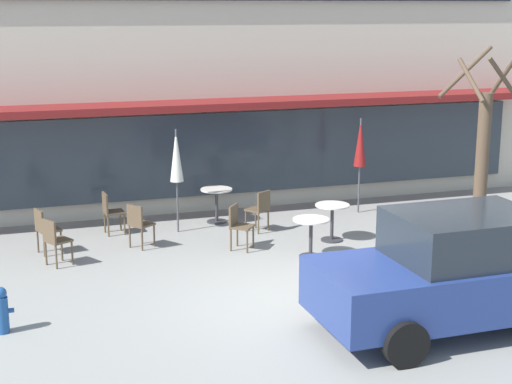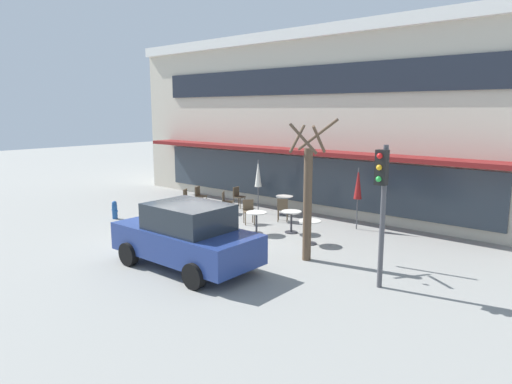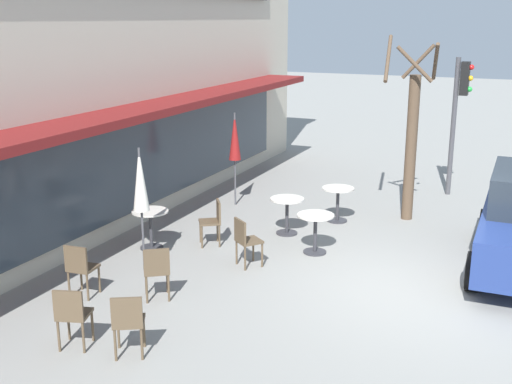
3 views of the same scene
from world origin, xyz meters
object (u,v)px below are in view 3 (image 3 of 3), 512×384
at_px(cafe_table_streetside, 151,223).
at_px(traffic_light_pole, 459,103).
at_px(cafe_chair_5, 245,239).
at_px(cafe_table_mid_patio, 287,210).
at_px(cafe_chair_1, 213,219).
at_px(cafe_table_near_wall, 315,227).
at_px(cafe_table_by_tree, 338,199).
at_px(cafe_chair_2, 80,266).
at_px(street_tree, 411,137).
at_px(cafe_chair_3, 72,313).
at_px(patio_umbrella_green_folded, 235,137).
at_px(cafe_chair_4, 128,320).
at_px(patio_umbrella_cream_folded, 140,181).
at_px(cafe_chair_0, 157,269).

distance_m(cafe_table_streetside, traffic_light_pole, 8.18).
height_order(cafe_table_streetside, cafe_chair_5, cafe_chair_5).
distance_m(cafe_table_streetside, cafe_chair_5, 2.06).
height_order(cafe_table_mid_patio, traffic_light_pole, traffic_light_pole).
bearing_deg(cafe_chair_1, cafe_table_near_wall, -79.32).
distance_m(cafe_table_by_tree, cafe_chair_2, 6.03).
relative_size(cafe_table_streetside, cafe_chair_1, 0.85).
distance_m(cafe_chair_2, street_tree, 7.50).
distance_m(cafe_table_by_tree, cafe_chair_3, 7.02).
xyz_separation_m(cafe_chair_5, traffic_light_pole, (6.49, -2.74, 1.77)).
distance_m(patio_umbrella_green_folded, street_tree, 3.98).
bearing_deg(cafe_table_mid_patio, street_tree, -45.15).
bearing_deg(traffic_light_pole, cafe_chair_4, 164.34).
height_order(cafe_table_by_tree, cafe_chair_1, cafe_chair_1).
xyz_separation_m(cafe_table_near_wall, patio_umbrella_cream_folded, (-2.03, 2.49, 1.11)).
relative_size(cafe_table_by_tree, cafe_chair_3, 0.85).
distance_m(cafe_table_mid_patio, street_tree, 3.17).
distance_m(cafe_table_streetside, cafe_chair_0, 2.39).
xyz_separation_m(patio_umbrella_green_folded, cafe_chair_1, (-2.68, -0.81, -1.10)).
height_order(cafe_chair_1, traffic_light_pole, traffic_light_pole).
bearing_deg(cafe_table_by_tree, cafe_chair_3, 166.86).
relative_size(patio_umbrella_green_folded, cafe_chair_1, 2.47).
xyz_separation_m(cafe_chair_1, traffic_light_pole, (5.71, -3.79, 1.77)).
height_order(cafe_chair_0, cafe_chair_5, same).
distance_m(patio_umbrella_green_folded, traffic_light_pole, 5.55).
relative_size(cafe_table_streetside, cafe_chair_3, 0.85).
xyz_separation_m(cafe_chair_1, cafe_chair_5, (-0.79, -1.05, 0.00)).
height_order(cafe_table_by_tree, patio_umbrella_green_folded, patio_umbrella_green_folded).
xyz_separation_m(cafe_chair_2, traffic_light_pole, (8.74, -4.58, 1.77)).
distance_m(cafe_chair_3, street_tree, 8.29).
height_order(cafe_table_near_wall, cafe_table_by_tree, same).
xyz_separation_m(cafe_chair_2, cafe_chair_3, (-1.38, -0.97, 0.00)).
bearing_deg(cafe_chair_1, cafe_chair_2, 165.42).
bearing_deg(patio_umbrella_cream_folded, traffic_light_pole, -30.33).
distance_m(patio_umbrella_cream_folded, cafe_chair_3, 3.05).
bearing_deg(patio_umbrella_green_folded, patio_umbrella_cream_folded, -176.13).
xyz_separation_m(cafe_table_near_wall, cafe_chair_4, (-4.66, 0.98, 0.01)).
bearing_deg(cafe_table_streetside, patio_umbrella_green_folded, -3.25).
relative_size(cafe_table_streetside, patio_umbrella_green_folded, 0.35).
bearing_deg(cafe_chair_1, cafe_table_streetside, 123.91).
bearing_deg(traffic_light_pole, cafe_chair_1, 146.43).
bearing_deg(traffic_light_pole, patio_umbrella_green_folded, 123.36).
bearing_deg(cafe_table_mid_patio, cafe_chair_1, 137.91).
relative_size(cafe_chair_3, cafe_chair_5, 1.00).
bearing_deg(cafe_table_mid_patio, cafe_chair_4, 179.07).
relative_size(cafe_chair_0, cafe_chair_5, 1.00).
height_order(cafe_table_streetside, street_tree, street_tree).
distance_m(cafe_table_by_tree, patio_umbrella_green_folded, 2.83).
distance_m(cafe_table_streetside, street_tree, 5.83).
relative_size(cafe_chair_0, traffic_light_pole, 0.26).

